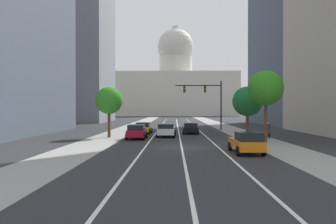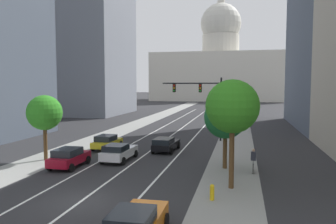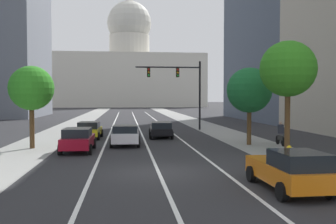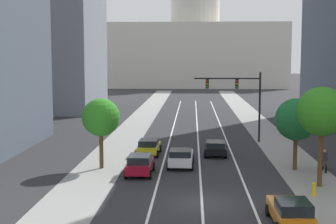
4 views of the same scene
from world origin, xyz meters
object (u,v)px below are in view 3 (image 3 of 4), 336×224
Objects in this scene: car_crimson at (78,139)px; car_yellow at (89,130)px; car_white at (126,135)px; street_tree_near_left at (31,89)px; traffic_signal_mast at (181,82)px; street_tree_mid_right at (249,90)px; car_black at (161,129)px; street_tree_near_right at (288,69)px; car_orange at (290,170)px; capitol_building at (130,71)px; cyclist at (280,134)px; fire_hydrant at (289,154)px.

car_crimson is 7.59m from car_yellow.
street_tree_near_left is (-6.23, -0.95, 3.25)m from car_white.
street_tree_mid_right is (3.13, -12.65, -1.10)m from traffic_signal_mast.
car_black is at bearing -110.93° from traffic_signal_mast.
street_tree_near_right is at bearing -102.00° from car_crimson.
traffic_signal_mast reaches higher than car_orange.
traffic_signal_mast is at bearing -87.50° from capitol_building.
capitol_building reaches higher than cyclist.
car_orange is at bearing -140.40° from car_crimson.
car_white is at bearing 8.63° from street_tree_near_left.
car_orange is at bearing -46.79° from street_tree_near_left.
car_black is at bearing 8.09° from car_orange.
street_tree_near_left is at bearing -132.84° from traffic_signal_mast.
car_crimson is at bearing 144.94° from car_black.
traffic_signal_mast reaches higher than street_tree_mid_right.
car_orange is 6.33m from fire_hydrant.
street_tree_near_left reaches higher than car_white.
car_orange is 18.10m from street_tree_near_left.
fire_hydrant is at bearing -26.01° from street_tree_near_left.
street_tree_mid_right reaches higher than car_white.
street_tree_mid_right is (-2.10, 0.63, 3.07)m from cyclist.
traffic_signal_mast is 7.89× the size of fire_hydrant.
car_orange is 9.93m from street_tree_near_right.
street_tree_near_right reaches higher than car_orange.
car_white is 2.60× the size of cyclist.
car_crimson is at bearing 98.80° from cyclist.
fire_hydrant is at bearing -135.95° from car_yellow.
car_white is 11.81m from fire_hydrant.
cyclist is 0.31× the size of street_tree_near_left.
car_crimson is at bearing 38.10° from car_orange.
cyclist is at bearing -22.64° from car_orange.
car_black is 1.02× the size of car_orange.
fire_hydrant is (11.51, -5.21, -0.33)m from car_crimson.
cyclist is at bearing -95.49° from car_white.
car_black is at bearing 122.09° from street_tree_near_right.
car_black is 13.04m from street_tree_near_right.
capitol_building is 111.35m from cyclist.
traffic_signal_mast reaches higher than street_tree_near_left.
capitol_building is 117.99m from fire_hydrant.
traffic_signal_mast is 18.05m from street_tree_near_right.
car_yellow is 2.37× the size of cyclist.
cyclist reaches higher than fire_hydrant.
car_orange is 0.78× the size of street_tree_mid_right.
capitol_building is 30.24× the size of cyclist.
fire_hydrant is at bearing -132.28° from car_white.
car_crimson is 0.99× the size of car_yellow.
car_crimson is 12.64m from fire_hydrant.
cyclist is (2.42, 6.83, 0.39)m from fire_hydrant.
fire_hydrant is 0.13× the size of street_tree_near_right.
car_yellow is 0.73× the size of street_tree_mid_right.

